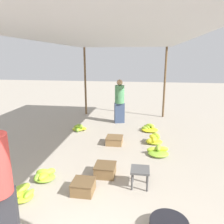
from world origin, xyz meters
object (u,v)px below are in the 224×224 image
object	(u,v)px
banana_pile_left_1	(44,175)
shopper_walking_mid	(120,101)
crate_far	(105,170)
crate_mid	(83,187)
banana_pile_right_1	(149,128)
banana_pile_right_2	(154,139)
banana_pile_left_0	(21,193)
stool	(140,172)
banana_pile_left_2	(79,128)
crate_near	(114,140)
banana_pile_right_0	(158,151)

from	to	relation	value
banana_pile_left_1	shopper_walking_mid	bearing A→B (deg)	75.80
crate_far	crate_mid	bearing A→B (deg)	-114.01
banana_pile_right_1	banana_pile_right_2	xyz separation A→B (m)	(0.12, -1.08, 0.04)
banana_pile_left_0	banana_pile_left_1	bearing A→B (deg)	81.51
stool	banana_pile_left_2	bearing A→B (deg)	124.90
banana_pile_left_1	crate_far	size ratio (longest dim) A/B	1.25
crate_near	shopper_walking_mid	xyz separation A→B (m)	(-0.10, 2.04, 0.71)
banana_pile_right_0	crate_mid	xyz separation A→B (m)	(-1.40, -1.79, 0.03)
crate_mid	stool	bearing A→B (deg)	19.03
banana_pile_right_1	banana_pile_left_2	bearing A→B (deg)	-172.22
banana_pile_left_2	crate_near	size ratio (longest dim) A/B	1.12
banana_pile_left_0	crate_near	distance (m)	2.91
banana_pile_left_0	shopper_walking_mid	bearing A→B (deg)	76.56
banana_pile_left_1	banana_pile_right_2	size ratio (longest dim) A/B	1.09
banana_pile_right_2	crate_far	bearing A→B (deg)	-119.19
banana_pile_left_2	banana_pile_right_0	bearing A→B (deg)	-30.92
banana_pile_left_0	crate_near	size ratio (longest dim) A/B	0.90
banana_pile_left_1	banana_pile_right_1	size ratio (longest dim) A/B	0.93
banana_pile_left_1	crate_mid	world-z (taller)	banana_pile_left_1
stool	crate_near	size ratio (longest dim) A/B	0.80
crate_near	stool	bearing A→B (deg)	-69.25
banana_pile_right_2	crate_far	world-z (taller)	banana_pile_right_2
crate_near	crate_far	size ratio (longest dim) A/B	1.08
shopper_walking_mid	banana_pile_left_1	bearing A→B (deg)	-104.20
banana_pile_left_0	banana_pile_right_1	world-z (taller)	banana_pile_left_0
banana_pile_left_1	banana_pile_right_2	bearing A→B (deg)	44.92
banana_pile_left_2	crate_far	bearing A→B (deg)	-63.06
banana_pile_right_2	crate_far	xyz separation A→B (m)	(-1.04, -1.86, -0.00)
banana_pile_right_1	crate_mid	distance (m)	3.77
banana_pile_right_2	banana_pile_right_0	bearing A→B (deg)	-83.57
banana_pile_left_1	crate_far	bearing A→B (deg)	15.97
banana_pile_left_1	banana_pile_right_2	xyz separation A→B (m)	(2.20, 2.20, 0.03)
banana_pile_left_0	crate_far	size ratio (longest dim) A/B	0.97
banana_pile_left_0	banana_pile_right_2	bearing A→B (deg)	50.96
banana_pile_right_0	banana_pile_right_1	size ratio (longest dim) A/B	0.98
banana_pile_right_0	crate_mid	size ratio (longest dim) A/B	1.41
banana_pile_right_0	banana_pile_left_2	bearing A→B (deg)	149.08
banana_pile_right_1	banana_pile_right_2	distance (m)	1.08
banana_pile_left_1	crate_near	bearing A→B (deg)	60.78
banana_pile_right_1	shopper_walking_mid	size ratio (longest dim) A/B	0.36
stool	banana_pile_left_2	distance (m)	3.57
crate_mid	shopper_walking_mid	xyz separation A→B (m)	(0.14, 4.34, 0.70)
crate_mid	shopper_walking_mid	world-z (taller)	shopper_walking_mid
stool	crate_mid	world-z (taller)	stool
banana_pile_left_1	banana_pile_left_2	bearing A→B (deg)	93.40
shopper_walking_mid	banana_pile_left_2	bearing A→B (deg)	-138.07
banana_pile_left_0	banana_pile_right_2	size ratio (longest dim) A/B	0.84
banana_pile_left_1	crate_mid	xyz separation A→B (m)	(0.88, -0.30, 0.03)
banana_pile_right_0	banana_pile_right_2	bearing A→B (deg)	96.43
banana_pile_right_0	crate_near	xyz separation A→B (m)	(-1.16, 0.51, 0.02)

